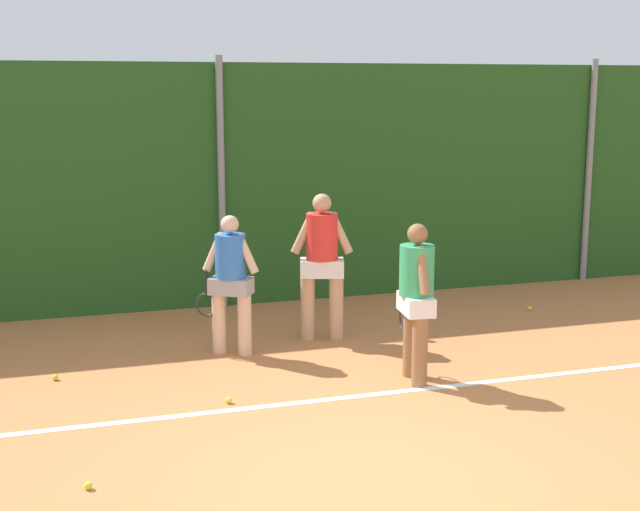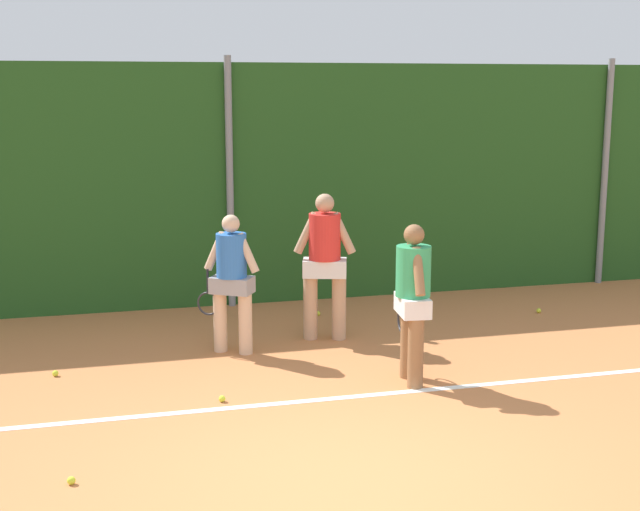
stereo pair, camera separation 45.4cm
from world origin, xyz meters
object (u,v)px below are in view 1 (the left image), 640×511
object	(u,v)px
tennis_ball_1	(312,314)
tennis_ball_7	(229,400)
player_midcourt	(230,277)
tennis_ball_5	(88,486)
tennis_ball_4	(529,308)
player_foreground_near	(416,294)
player_backcourt_far	(322,258)
tennis_ball_2	(55,377)

from	to	relation	value
tennis_ball_1	tennis_ball_7	world-z (taller)	same
player_midcourt	tennis_ball_5	xyz separation A→B (m)	(-1.77, -3.12, -0.88)
tennis_ball_5	player_midcourt	bearing A→B (deg)	60.37
player_midcourt	tennis_ball_1	size ratio (longest dim) A/B	24.74
player_midcourt	tennis_ball_4	xyz separation A→B (m)	(4.37, 0.72, -0.88)
player_foreground_near	tennis_ball_4	bearing A→B (deg)	-43.93
player_foreground_near	tennis_ball_1	xyz separation A→B (m)	(-0.28, 2.86, -0.91)
tennis_ball_5	tennis_ball_7	size ratio (longest dim) A/B	1.00
tennis_ball_4	tennis_ball_5	world-z (taller)	same
player_foreground_near	tennis_ball_7	distance (m)	2.22
player_backcourt_far	tennis_ball_4	distance (m)	3.36
player_midcourt	tennis_ball_2	world-z (taller)	player_midcourt
tennis_ball_1	tennis_ball_5	xyz separation A→B (m)	(-3.15, -4.46, 0.00)
player_foreground_near	tennis_ball_5	bearing A→B (deg)	121.52
tennis_ball_1	player_foreground_near	bearing A→B (deg)	-84.43
tennis_ball_1	player_backcourt_far	bearing A→B (deg)	-100.14
player_backcourt_far	player_foreground_near	bearing A→B (deg)	121.50
tennis_ball_2	tennis_ball_7	bearing A→B (deg)	-36.99
tennis_ball_2	tennis_ball_5	xyz separation A→B (m)	(0.22, -2.74, 0.00)
tennis_ball_2	tennis_ball_4	distance (m)	6.45
player_foreground_near	tennis_ball_2	xyz separation A→B (m)	(-3.65, 1.14, -0.91)
player_foreground_near	tennis_ball_2	distance (m)	3.93
player_foreground_near	tennis_ball_7	xyz separation A→B (m)	(-2.02, -0.09, -0.91)
player_foreground_near	player_midcourt	world-z (taller)	player_foreground_near
player_foreground_near	player_backcourt_far	xyz separation A→B (m)	(-0.47, 1.78, 0.07)
player_backcourt_far	tennis_ball_2	size ratio (longest dim) A/B	27.37
tennis_ball_4	tennis_ball_5	size ratio (longest dim) A/B	1.00
player_backcourt_far	tennis_ball_5	distance (m)	4.60
player_backcourt_far	tennis_ball_7	distance (m)	2.62
player_foreground_near	tennis_ball_4	size ratio (longest dim) A/B	25.58
tennis_ball_2	tennis_ball_7	size ratio (longest dim) A/B	1.00
player_midcourt	tennis_ball_5	world-z (taller)	player_midcourt
tennis_ball_1	tennis_ball_5	size ratio (longest dim) A/B	1.00
tennis_ball_1	player_midcourt	bearing A→B (deg)	-135.88
player_backcourt_far	tennis_ball_7	size ratio (longest dim) A/B	27.37
player_backcourt_far	tennis_ball_4	size ratio (longest dim) A/B	27.37
player_foreground_near	tennis_ball_4	world-z (taller)	player_foreground_near
player_midcourt	tennis_ball_1	bearing A→B (deg)	-103.89
tennis_ball_4	tennis_ball_2	bearing A→B (deg)	-170.20
player_midcourt	tennis_ball_5	bearing A→B (deg)	92.36
tennis_ball_2	tennis_ball_7	distance (m)	2.04
player_foreground_near	tennis_ball_5	world-z (taller)	player_foreground_near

